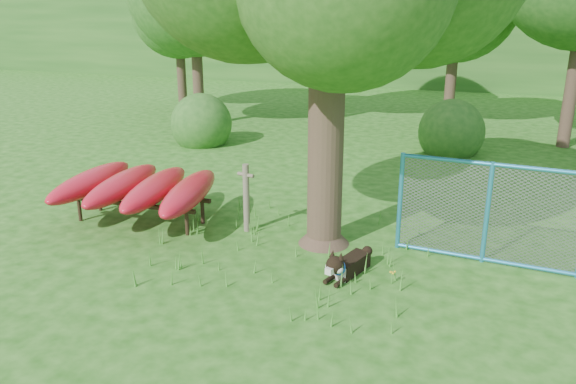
% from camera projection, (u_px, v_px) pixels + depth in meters
% --- Properties ---
extents(ground, '(80.00, 80.00, 0.00)m').
position_uv_depth(ground, '(246.00, 277.00, 8.36)').
color(ground, '#1A5410').
rests_on(ground, ground).
extents(wooden_post, '(0.34, 0.14, 1.24)m').
position_uv_depth(wooden_post, '(246.00, 196.00, 9.92)').
color(wooden_post, '#645A4B').
rests_on(wooden_post, ground).
extents(kayak_rack, '(3.13, 2.77, 0.90)m').
position_uv_depth(kayak_rack, '(139.00, 187.00, 10.34)').
color(kayak_rack, black).
rests_on(kayak_rack, ground).
extents(husky_dog, '(0.51, 1.11, 0.51)m').
position_uv_depth(husky_dog, '(346.00, 265.00, 8.34)').
color(husky_dog, black).
rests_on(husky_dog, ground).
extents(fence_section, '(2.79, 0.24, 2.72)m').
position_uv_depth(fence_section, '(487.00, 213.00, 8.63)').
color(fence_section, '#2A8EC7').
rests_on(fence_section, ground).
extents(wildflower_clump, '(0.10, 0.09, 0.21)m').
position_uv_depth(wildflower_clump, '(392.00, 273.00, 8.11)').
color(wildflower_clump, '#4A9631').
rests_on(wildflower_clump, ground).
extents(bg_tree_c, '(4.00, 4.00, 6.12)m').
position_uv_depth(bg_tree_c, '(458.00, 0.00, 18.10)').
color(bg_tree_c, '#3C2B20').
rests_on(bg_tree_c, ground).
extents(bg_tree_f, '(3.60, 3.60, 5.55)m').
position_uv_depth(bg_tree_f, '(178.00, 12.00, 21.84)').
color(bg_tree_f, '#3C2B20').
rests_on(bg_tree_f, ground).
extents(shrub_left, '(1.80, 1.80, 1.80)m').
position_uv_depth(shrub_left, '(202.00, 144.00, 16.73)').
color(shrub_left, '#24581C').
rests_on(shrub_left, ground).
extents(shrub_mid, '(1.80, 1.80, 1.80)m').
position_uv_depth(shrub_mid, '(449.00, 153.00, 15.65)').
color(shrub_mid, '#24581C').
rests_on(shrub_mid, ground).
extents(wooded_hillside, '(80.00, 12.00, 6.00)m').
position_uv_depth(wooded_hillside, '(453.00, 25.00, 32.26)').
color(wooded_hillside, '#24581C').
rests_on(wooded_hillside, ground).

